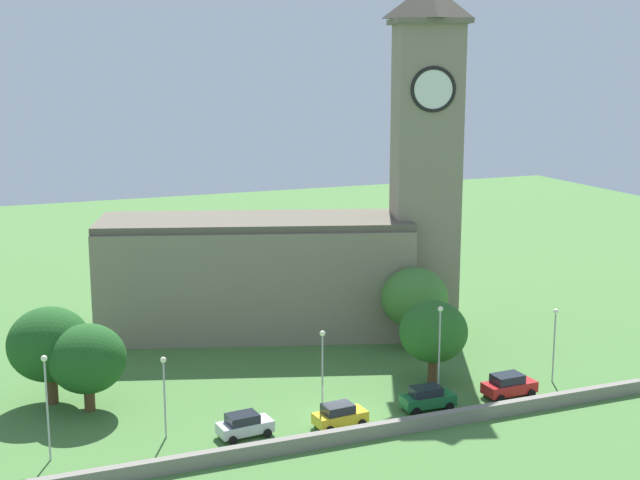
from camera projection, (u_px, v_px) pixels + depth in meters
name	position (u px, v px, depth m)	size (l,w,h in m)	color
ground_plane	(275.00, 357.00, 83.39)	(200.00, 200.00, 0.00)	#477538
church	(301.00, 244.00, 89.92)	(36.88, 19.53, 34.32)	gray
quay_barrier	(364.00, 432.00, 65.42)	(50.59, 0.70, 1.07)	gray
car_silver	(244.00, 425.00, 65.88)	(4.18, 2.49, 1.76)	silver
car_yellow	(340.00, 415.00, 67.57)	(4.15, 2.43, 1.82)	gold
car_green	(427.00, 398.00, 70.90)	(4.32, 2.14, 1.89)	#1E6B38
car_red	(509.00, 385.00, 73.59)	(4.46, 2.37, 1.93)	red
streetlamp_west_end	(46.00, 392.00, 61.13)	(0.44, 0.44, 7.60)	#9EA0A5
streetlamp_west_mid	(164.00, 383.00, 64.99)	(0.44, 0.44, 6.19)	#9EA0A5
streetlamp_central	(322.00, 360.00, 68.66)	(0.44, 0.44, 6.96)	#9EA0A5
streetlamp_east_mid	(440.00, 339.00, 72.11)	(0.44, 0.44, 7.86)	#9EA0A5
streetlamp_east_end	(555.00, 333.00, 76.21)	(0.44, 0.44, 6.50)	#9EA0A5
tree_riverside_west	(433.00, 332.00, 75.97)	(5.81, 5.81, 7.19)	brown
tree_riverside_east	(87.00, 359.00, 70.05)	(6.04, 6.04, 7.00)	brown
tree_by_tower	(49.00, 344.00, 71.48)	(6.62, 6.62, 7.91)	brown
tree_churchyard	(415.00, 298.00, 84.96)	(6.33, 6.33, 7.87)	brown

